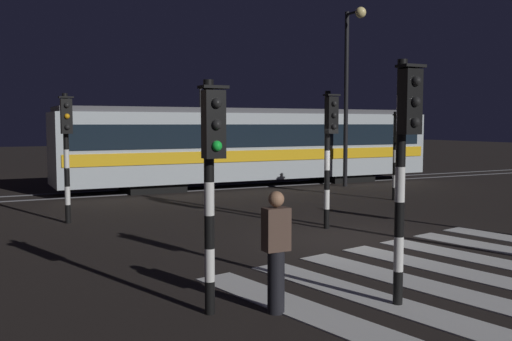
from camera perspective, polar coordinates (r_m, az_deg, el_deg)
The scene contains 12 objects.
ground_plane at distance 13.30m, azimuth 9.01°, elevation -6.76°, with size 120.00×120.00×0.00m, color black.
rail_near at distance 22.37m, azimuth -6.65°, elevation -2.04°, with size 80.00×0.12×0.03m, color #59595E.
rail_far at distance 23.72m, azimuth -7.85°, elevation -1.67°, with size 80.00×0.12×0.03m, color #59595E.
crosswalk_zebra at distance 10.92m, azimuth 19.11°, elevation -9.45°, with size 8.61×6.19×0.02m.
traffic_light_median_centre at distance 14.23m, azimuth 7.33°, elevation 3.20°, with size 0.36×0.42×3.44m.
traffic_light_corner_far_left at distance 15.69m, azimuth -18.39°, elevation 3.09°, with size 0.36×0.42×3.42m.
traffic_light_corner_far_right at distance 20.04m, azimuth 13.89°, elevation 2.76°, with size 0.36×0.42×3.04m.
traffic_light_kerb_mid_left at distance 8.30m, azimuth 14.65°, elevation 2.47°, with size 0.36×0.42×3.53m.
traffic_light_corner_near_left at distance 7.68m, azimuth -4.46°, elevation 0.90°, with size 0.36×0.42×3.22m.
street_lamp_trackside_right at distance 24.03m, azimuth 9.35°, elevation 9.31°, with size 0.44×1.21×7.24m.
tram at distance 24.18m, azimuth -0.08°, elevation 2.61°, with size 16.58×2.58×4.15m.
pedestrian_waiting_at_kerb at distance 7.96m, azimuth 2.02°, elevation -8.03°, with size 0.36×0.24×1.71m.
Camera 1 is at (-7.66, -10.55, 2.63)m, focal length 40.09 mm.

